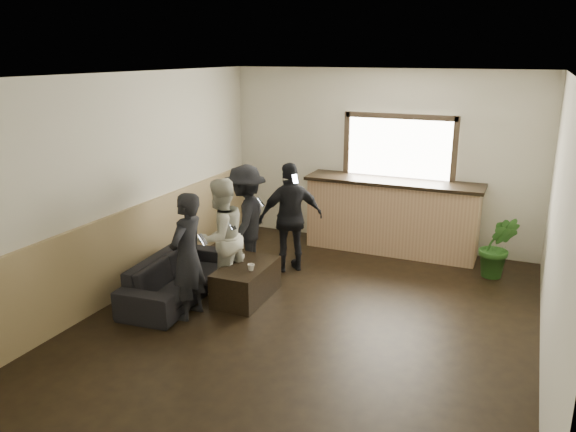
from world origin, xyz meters
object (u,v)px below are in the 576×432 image
at_px(person_c, 246,221).
at_px(person_d, 291,218).
at_px(sofa, 178,276).
at_px(bar_counter, 392,212).
at_px(person_a, 187,256).
at_px(cup_b, 251,267).
at_px(potted_plant, 498,247).
at_px(cup_a, 240,257).
at_px(person_b, 221,237).
at_px(coffee_table, 246,282).

relative_size(person_c, person_d, 1.00).
bearing_deg(person_c, sofa, -34.71).
bearing_deg(bar_counter, person_c, -132.77).
bearing_deg(person_a, bar_counter, 153.67).
xyz_separation_m(person_c, person_d, (0.51, 0.39, 0.00)).
distance_m(person_a, person_c, 1.46).
distance_m(cup_b, person_d, 1.28).
distance_m(potted_plant, person_d, 2.89).
height_order(cup_a, person_a, person_a).
xyz_separation_m(bar_counter, potted_plant, (1.61, -0.51, -0.19)).
bearing_deg(cup_a, person_c, 110.42).
distance_m(person_b, person_d, 1.21).
distance_m(cup_a, potted_plant, 3.55).
bearing_deg(potted_plant, person_b, -148.56).
relative_size(cup_a, person_a, 0.07).
distance_m(potted_plant, person_b, 3.80).
distance_m(person_a, person_b, 0.74).
distance_m(sofa, potted_plant, 4.35).
relative_size(coffee_table, person_a, 0.65).
xyz_separation_m(bar_counter, person_d, (-1.12, -1.38, 0.14)).
bearing_deg(coffee_table, potted_plant, 34.72).
xyz_separation_m(potted_plant, person_b, (-3.23, -1.98, 0.31)).
bearing_deg(person_c, bar_counter, 126.16).
bearing_deg(cup_a, cup_b, -42.39).
bearing_deg(cup_b, person_c, 121.02).
height_order(cup_b, person_c, person_c).
bearing_deg(cup_b, sofa, -169.48).
height_order(potted_plant, person_b, person_b).
distance_m(bar_counter, cup_b, 2.86).
bearing_deg(potted_plant, coffee_table, -145.28).
height_order(person_a, person_b, person_b).
bearing_deg(sofa, person_c, -28.69).
bearing_deg(person_d, cup_a, 34.41).
distance_m(bar_counter, person_a, 3.62).
xyz_separation_m(sofa, cup_b, (0.96, 0.18, 0.21)).
xyz_separation_m(cup_a, person_a, (-0.22, -0.88, 0.28)).
height_order(cup_a, person_c, person_c).
height_order(bar_counter, potted_plant, bar_counter).
distance_m(potted_plant, person_a, 4.25).
bearing_deg(cup_b, person_a, -130.03).
xyz_separation_m(potted_plant, person_d, (-2.74, -0.87, 0.33)).
bearing_deg(potted_plant, person_c, -158.82).
distance_m(sofa, person_c, 1.23).
height_order(cup_a, potted_plant, potted_plant).
distance_m(cup_a, person_c, 0.69).
relative_size(coffee_table, person_c, 0.63).
relative_size(bar_counter, sofa, 1.46).
bearing_deg(coffee_table, bar_counter, 63.26).
bearing_deg(bar_counter, sofa, -126.72).
bearing_deg(potted_plant, cup_a, -148.76).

